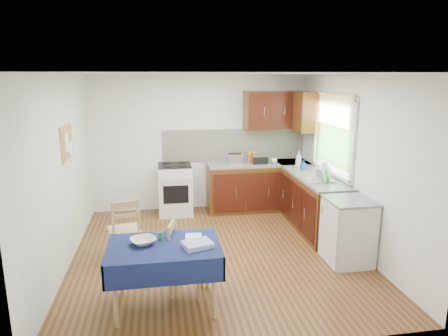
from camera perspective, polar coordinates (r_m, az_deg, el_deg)
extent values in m
plane|color=#472912|center=(5.82, -1.04, -12.06)|extent=(4.20, 4.20, 0.00)
cube|color=silver|center=(5.27, -1.15, 13.36)|extent=(4.00, 4.20, 0.02)
cube|color=silver|center=(7.46, -3.41, 3.61)|extent=(4.00, 0.02, 2.50)
cube|color=silver|center=(3.43, 3.99, -7.84)|extent=(4.00, 0.02, 2.50)
cube|color=silver|center=(5.50, -22.17, -0.75)|extent=(0.02, 4.20, 2.50)
cube|color=silver|center=(6.02, 18.09, 0.70)|extent=(0.02, 4.20, 2.50)
cube|color=#382009|center=(7.53, 4.90, -2.72)|extent=(1.90, 0.60, 0.86)
cube|color=#382009|center=(6.68, 12.76, -5.07)|extent=(0.60, 1.70, 0.86)
cube|color=slate|center=(7.42, 4.96, 0.63)|extent=(1.90, 0.60, 0.04)
cube|color=slate|center=(6.56, 12.96, -1.33)|extent=(0.60, 1.70, 0.04)
cube|color=slate|center=(7.60, 9.72, 0.79)|extent=(0.60, 0.60, 0.04)
cube|color=beige|center=(7.54, 1.53, 3.36)|extent=(2.70, 0.02, 0.60)
cube|color=#382009|center=(7.49, 7.50, 8.19)|extent=(1.20, 0.35, 0.70)
cube|color=#382009|center=(7.22, 11.74, 7.86)|extent=(0.35, 0.50, 0.70)
cube|color=silver|center=(7.31, -6.99, -3.10)|extent=(0.60, 0.60, 0.90)
cube|color=black|center=(7.20, -7.09, 0.39)|extent=(0.58, 0.58, 0.02)
cube|color=black|center=(7.02, -6.88, -3.78)|extent=(0.44, 0.01, 0.32)
cube|color=#295824|center=(6.59, 15.37, 4.12)|extent=(0.01, 1.40, 0.85)
cube|color=silver|center=(6.52, 15.59, 9.76)|extent=(0.04, 1.48, 0.06)
cube|color=silver|center=(6.69, 14.97, -0.54)|extent=(0.04, 1.48, 0.06)
cube|color=beige|center=(6.53, 15.36, 7.84)|extent=(0.02, 1.36, 0.44)
cube|color=silver|center=(5.66, 17.31, -8.78)|extent=(0.55, 0.58, 0.85)
cube|color=slate|center=(5.51, 17.62, -4.48)|extent=(0.58, 0.60, 0.03)
cube|color=tan|center=(5.72, -21.59, 3.37)|extent=(0.02, 0.62, 0.47)
cube|color=#986D40|center=(5.72, -21.44, 3.38)|extent=(0.01, 0.56, 0.41)
cube|color=white|center=(5.63, -21.52, 3.45)|extent=(0.00, 0.18, 0.24)
cube|color=white|center=(5.85, -21.03, 2.62)|extent=(0.00, 0.15, 0.20)
cube|color=#101240|center=(4.36, -8.58, -11.03)|extent=(1.15, 0.77, 0.03)
cube|color=#101240|center=(4.06, -8.43, -14.76)|extent=(1.19, 0.02, 0.26)
cube|color=#101240|center=(4.77, -8.61, -10.37)|extent=(1.19, 0.02, 0.26)
cube|color=#101240|center=(4.45, -16.26, -12.57)|extent=(0.02, 0.81, 0.26)
cube|color=#101240|center=(4.45, -0.81, -12.00)|extent=(0.02, 0.81, 0.26)
cylinder|color=tan|center=(4.28, -15.28, -17.25)|extent=(0.05, 0.05, 0.69)
cylinder|color=tan|center=(4.28, -1.41, -16.74)|extent=(0.05, 0.05, 0.69)
cylinder|color=tan|center=(4.81, -14.56, -13.63)|extent=(0.05, 0.05, 0.69)
cylinder|color=tan|center=(4.81, -2.43, -13.18)|extent=(0.05, 0.05, 0.69)
cube|color=tan|center=(5.63, -14.03, -8.62)|extent=(0.49, 0.49, 0.04)
cube|color=tan|center=(5.35, -13.93, -5.92)|extent=(0.36, 0.11, 0.29)
cylinder|color=tan|center=(5.88, -12.59, -9.84)|extent=(0.03, 0.03, 0.43)
cylinder|color=tan|center=(5.84, -15.78, -10.20)|extent=(0.03, 0.03, 0.43)
cylinder|color=tan|center=(5.59, -11.95, -11.07)|extent=(0.03, 0.03, 0.43)
cylinder|color=tan|center=(5.54, -15.32, -11.46)|extent=(0.03, 0.03, 0.43)
cube|color=tan|center=(4.71, -5.39, -12.94)|extent=(0.46, 0.46, 0.04)
cube|color=tan|center=(4.61, -7.53, -9.23)|extent=(0.11, 0.35, 0.28)
cylinder|color=tan|center=(4.65, -3.68, -16.17)|extent=(0.03, 0.03, 0.41)
cylinder|color=tan|center=(4.92, -3.18, -14.40)|extent=(0.03, 0.03, 0.41)
cylinder|color=tan|center=(4.69, -7.61, -15.93)|extent=(0.03, 0.03, 0.41)
cylinder|color=tan|center=(4.96, -6.87, -14.20)|extent=(0.03, 0.03, 0.41)
cube|color=silver|center=(7.23, 1.55, 1.28)|extent=(0.28, 0.17, 0.19)
cube|color=black|center=(7.21, 1.55, 2.10)|extent=(0.23, 0.02, 0.02)
cube|color=black|center=(7.37, 5.04, 1.21)|extent=(0.28, 0.24, 0.13)
cube|color=silver|center=(7.35, 5.05, 1.85)|extent=(0.28, 0.24, 0.03)
cylinder|color=#AD1B0D|center=(7.25, 4.06, 1.35)|extent=(0.05, 0.05, 0.21)
cube|color=yellow|center=(7.54, 4.01, 1.67)|extent=(0.15, 0.12, 0.17)
cube|color=gray|center=(6.28, 13.48, -1.72)|extent=(0.42, 0.32, 0.02)
cylinder|color=silver|center=(6.25, 13.52, -0.92)|extent=(0.05, 0.20, 0.20)
cylinder|color=silver|center=(6.33, 14.14, -0.72)|extent=(0.17, 0.17, 0.21)
sphere|color=silver|center=(6.30, 14.20, 0.41)|extent=(0.11, 0.11, 0.11)
imported|color=white|center=(7.41, 7.18, 1.07)|extent=(0.13, 0.13, 0.09)
imported|color=silver|center=(7.13, 10.61, 1.23)|extent=(0.14, 0.14, 0.27)
imported|color=#1B4B9F|center=(6.90, 11.26, 0.42)|extent=(0.09, 0.09, 0.18)
imported|color=green|center=(6.18, 14.32, -1.21)|extent=(0.20, 0.20, 0.18)
imported|color=beige|center=(4.41, -11.48, -10.20)|extent=(0.34, 0.34, 0.06)
imported|color=white|center=(4.47, -5.54, -9.96)|extent=(0.20, 0.26, 0.02)
cylinder|color=#227E30|center=(4.48, -9.07, -9.54)|extent=(0.04, 0.04, 0.09)
cube|color=#294096|center=(4.27, -3.81, -10.83)|extent=(0.35, 0.31, 0.05)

